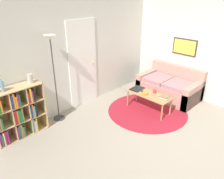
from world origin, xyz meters
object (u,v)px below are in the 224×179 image
at_px(laptop, 137,89).
at_px(cup, 155,91).
at_px(bottle_right, 2,86).
at_px(bowl, 145,93).
at_px(floor_lamp, 52,54).
at_px(couch, 170,87).
at_px(coffee_table, 149,96).
at_px(vase_on_shelf, 30,79).
at_px(bookshelf, 16,113).

xyz_separation_m(laptop, cup, (0.11, -0.43, 0.04)).
height_order(laptop, bottle_right, bottle_right).
distance_m(laptop, bowl, 0.34).
bearing_deg(floor_lamp, bowl, -34.79).
bearing_deg(bowl, bottle_right, 157.26).
xyz_separation_m(couch, laptop, (-1.00, 0.33, 0.16)).
relative_size(laptop, cup, 3.96).
bearing_deg(coffee_table, bottle_right, 156.88).
relative_size(bowl, vase_on_shelf, 0.83).
bearing_deg(coffee_table, couch, 2.32).
height_order(bookshelf, bottle_right, bottle_right).
bearing_deg(couch, coffee_table, -177.68).
relative_size(couch, laptop, 4.33).
bearing_deg(bookshelf, cup, -24.67).
distance_m(cup, vase_on_shelf, 2.77).
bearing_deg(couch, vase_on_shelf, 160.36).
bearing_deg(bowl, floor_lamp, 145.21).
xyz_separation_m(cup, bottle_right, (-2.90, 1.24, 0.65)).
bearing_deg(coffee_table, cup, -22.89).
xyz_separation_m(bookshelf, bottle_right, (-0.15, -0.03, 0.62)).
distance_m(floor_lamp, couch, 3.22).
distance_m(laptop, vase_on_shelf, 2.50).
relative_size(coffee_table, bowl, 7.23).
distance_m(bookshelf, coffee_table, 2.88).
relative_size(coffee_table, laptop, 3.00).
bearing_deg(laptop, bottle_right, 163.89).
relative_size(bowl, cup, 1.64).
xyz_separation_m(bookshelf, coffee_table, (2.62, -1.21, -0.13)).
relative_size(floor_lamp, bowl, 12.65).
xyz_separation_m(bottle_right, vase_on_shelf, (0.52, 0.03, -0.01)).
bearing_deg(laptop, couch, -18.34).
relative_size(bookshelf, couch, 0.66).
bearing_deg(vase_on_shelf, bowl, -28.11).
bearing_deg(cup, coffee_table, 157.11).
height_order(couch, coffee_table, couch).
bearing_deg(floor_lamp, bookshelf, 179.32).
xyz_separation_m(coffee_table, bowl, (-0.09, 0.06, 0.07)).
height_order(laptop, bowl, bowl).
relative_size(laptop, bottle_right, 1.52).
relative_size(couch, bowl, 10.41).
distance_m(couch, cup, 0.92).
bearing_deg(vase_on_shelf, floor_lamp, -1.27).
height_order(bookshelf, coffee_table, bookshelf).
distance_m(coffee_table, bottle_right, 3.09).
bearing_deg(bookshelf, laptop, -17.49).
height_order(floor_lamp, laptop, floor_lamp).
height_order(bowl, vase_on_shelf, vase_on_shelf).
height_order(floor_lamp, cup, floor_lamp).
xyz_separation_m(bookshelf, vase_on_shelf, (0.38, 0.00, 0.61)).
height_order(couch, vase_on_shelf, vase_on_shelf).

